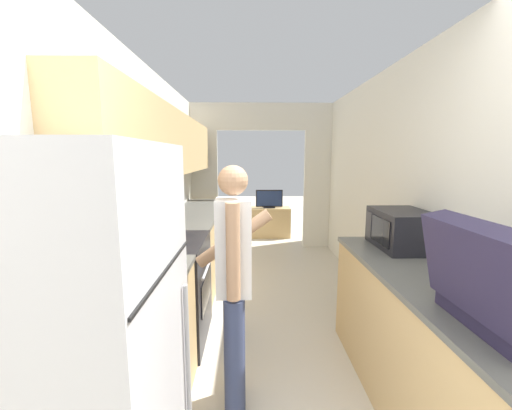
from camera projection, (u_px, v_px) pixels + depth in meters
name	position (u px, v px, depth m)	size (l,w,h in m)	color
wall_left	(142.00, 174.00, 2.79)	(0.38, 7.19, 2.50)	silver
wall_right	(430.00, 203.00, 2.48)	(0.06, 7.19, 2.50)	silver
wall_far_with_doorway	(261.00, 167.00, 5.42)	(2.81, 0.06, 2.50)	silver
counter_left	(190.00, 256.00, 3.69)	(0.62, 3.73, 0.90)	tan
counter_right	(428.00, 347.00, 1.93)	(0.62, 1.92, 0.90)	tan
refrigerator	(80.00, 360.00, 1.21)	(0.72, 0.76, 1.66)	#B7B7BC
range_oven	(170.00, 290.00, 2.74)	(0.66, 0.77, 1.04)	black
person	(234.00, 285.00, 1.92)	(0.50, 0.38, 1.56)	#384266
suitcase	(504.00, 293.00, 1.27)	(0.48, 0.55, 0.47)	#231E38
microwave	(402.00, 229.00, 2.45)	(0.38, 0.53, 0.30)	black
tv_cabinet	(269.00, 222.00, 6.35)	(0.84, 0.42, 0.59)	tan
television	(269.00, 199.00, 6.24)	(0.53, 0.16, 0.36)	black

